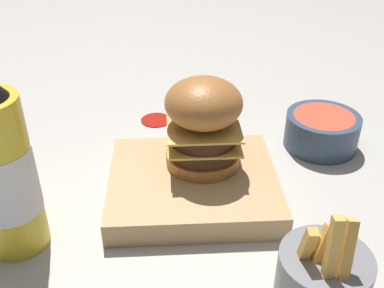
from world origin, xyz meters
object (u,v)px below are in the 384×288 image
(fries_basket, at_px, (319,287))
(side_bowl, at_px, (321,130))
(ketchup_bottle, at_px, (1,173))
(serving_board, at_px, (192,184))
(burger, at_px, (202,121))

(fries_basket, xyz_separation_m, side_bowl, (-0.11, -0.33, -0.02))
(ketchup_bottle, xyz_separation_m, side_bowl, (-0.44, -0.20, -0.08))
(serving_board, xyz_separation_m, side_bowl, (-0.22, -0.12, 0.01))
(ketchup_bottle, bearing_deg, serving_board, -159.59)
(ketchup_bottle, relative_size, fries_basket, 1.55)
(fries_basket, bearing_deg, side_bowl, -107.64)
(burger, distance_m, fries_basket, 0.27)
(serving_board, distance_m, side_bowl, 0.25)
(serving_board, relative_size, ketchup_bottle, 1.00)
(serving_board, height_order, side_bowl, side_bowl)
(serving_board, height_order, fries_basket, fries_basket)
(serving_board, bearing_deg, burger, -115.44)
(side_bowl, bearing_deg, ketchup_bottle, 24.55)
(ketchup_bottle, distance_m, side_bowl, 0.49)
(burger, height_order, ketchup_bottle, ketchup_bottle)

